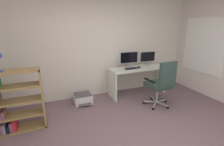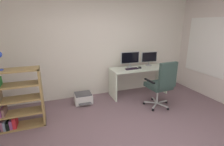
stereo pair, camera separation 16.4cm
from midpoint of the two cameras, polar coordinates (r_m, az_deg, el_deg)
name	(u,v)px [view 1 (the left image)]	position (r m, az deg, el deg)	size (l,w,h in m)	color
ground_plane	(140,146)	(2.94, 7.98, -23.67)	(5.41, 4.45, 0.02)	#745A63
wall_back	(96,47)	(4.39, -6.62, 8.93)	(5.41, 0.10, 2.62)	silver
window_pane	(203,46)	(5.08, 28.12, 8.27)	(0.01, 1.13, 1.37)	white
window_frame	(203,46)	(5.07, 28.07, 8.27)	(0.02, 1.21, 1.45)	white
desk	(138,74)	(4.55, 7.80, -0.49)	(1.55, 0.57, 0.76)	silver
monitor_main	(129,58)	(4.47, 4.78, 5.15)	(0.53, 0.18, 0.42)	#B2B5B7
monitor_secondary	(147,57)	(4.77, 11.14, 5.37)	(0.47, 0.18, 0.39)	#B2B5B7
keyboard	(131,68)	(4.34, 5.45, 1.56)	(0.34, 0.13, 0.02)	black
computer_mouse	(139,67)	(4.46, 8.15, 1.97)	(0.06, 0.10, 0.03)	black
office_chair	(161,82)	(3.90, 15.49, -3.06)	(0.62, 0.65, 1.12)	#B7BABC
bookshelf	(8,105)	(3.50, -33.43, -9.08)	(0.94, 0.31, 1.13)	#9A7A45
printer	(83,98)	(4.19, -11.12, -8.62)	(0.42, 0.45, 0.24)	silver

